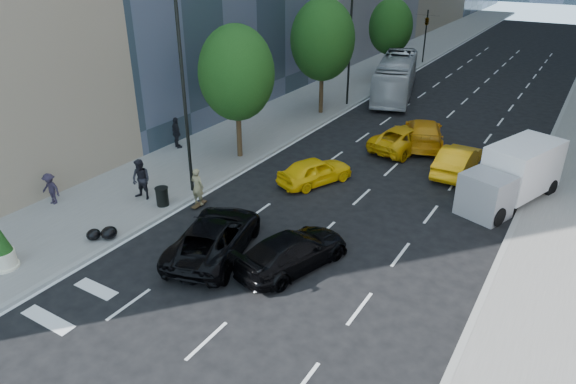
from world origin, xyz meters
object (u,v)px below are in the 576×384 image
Objects in this scene: black_sedan_mercedes at (293,251)px; city_bus at (396,77)px; black_sedan_lincoln at (215,236)px; box_truck at (513,175)px; trash_can at (162,197)px; skateboarder at (198,189)px.

black_sedan_mercedes is 26.29m from city_bus.
black_sedan_lincoln is at bearing -100.10° from city_bus.
box_truck reaches higher than trash_can.
black_sedan_lincoln is at bearing 29.73° from black_sedan_mercedes.
trash_can is at bearing 34.31° from skateboarder.
city_bus is 12.98× the size of trash_can.
box_truck is (9.29, 11.03, 0.66)m from black_sedan_lincoln.
city_bus is at bearing -61.65° from black_sedan_mercedes.
black_sedan_mercedes is 7.86m from trash_can.
black_sedan_lincoln reaches higher than trash_can.
black_sedan_mercedes is 0.79× the size of box_truck.
trash_can is at bearing 8.70° from black_sedan_mercedes.
city_bus reaches higher than black_sedan_lincoln.
city_bus reaches higher than black_sedan_mercedes.
skateboarder is 23.69m from city_bus.
black_sedan_mercedes is 11.95m from box_truck.
black_sedan_mercedes is (6.44, -2.00, -0.21)m from skateboarder.
black_sedan_lincoln is at bearing -110.29° from box_truck.
black_sedan_mercedes is at bearing 177.29° from black_sedan_lincoln.
box_truck reaches higher than black_sedan_mercedes.
black_sedan_lincoln is at bearing 137.33° from skateboarder.
skateboarder is 0.29× the size of box_truck.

